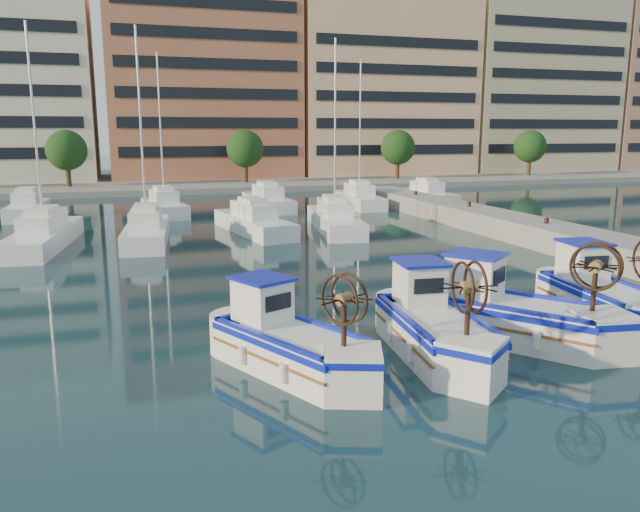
{
  "coord_description": "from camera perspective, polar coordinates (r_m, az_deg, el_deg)",
  "views": [
    {
      "loc": [
        -8.52,
        -14.12,
        6.1
      ],
      "look_at": [
        -1.74,
        7.69,
        1.5
      ],
      "focal_mm": 35.0,
      "sensor_mm": 36.0,
      "label": 1
    }
  ],
  "objects": [
    {
      "name": "fishing_boat_d",
      "position": [
        22.26,
        24.36,
        -3.29
      ],
      "size": [
        2.54,
        5.06,
        3.09
      ],
      "rotation": [
        0.0,
        0.0,
        -0.11
      ],
      "color": "white",
      "rests_on": "ground"
    },
    {
      "name": "fishing_boat_b",
      "position": [
        17.57,
        10.31,
        -6.2
      ],
      "size": [
        2.46,
        5.02,
        3.07
      ],
      "rotation": [
        0.0,
        0.0,
        -0.1
      ],
      "color": "white",
      "rests_on": "ground"
    },
    {
      "name": "fishing_boat_c",
      "position": [
        19.19,
        17.14,
        -4.92
      ],
      "size": [
        4.59,
        5.14,
        3.19
      ],
      "rotation": [
        0.0,
        0.0,
        0.65
      ],
      "color": "white",
      "rests_on": "ground"
    },
    {
      "name": "ground",
      "position": [
        17.59,
        13.15,
        -9.22
      ],
      "size": [
        300.0,
        300.0,
        0.0
      ],
      "primitive_type": "plane",
      "color": "#1B3E46",
      "rests_on": "ground"
    },
    {
      "name": "waterfront",
      "position": [
        81.28,
        -4.78,
        14.87
      ],
      "size": [
        180.0,
        40.0,
        25.6
      ],
      "color": "gray",
      "rests_on": "ground"
    },
    {
      "name": "yacht_marina",
      "position": [
        42.34,
        -9.78,
        3.65
      ],
      "size": [
        36.65,
        22.5,
        11.5
      ],
      "color": "white",
      "rests_on": "ground"
    },
    {
      "name": "quay",
      "position": [
        31.35,
        26.5,
        0.07
      ],
      "size": [
        3.0,
        60.0,
        1.2
      ],
      "primitive_type": "cube",
      "color": "gray",
      "rests_on": "ground"
    },
    {
      "name": "fishing_boat_a",
      "position": [
        16.17,
        -2.87,
        -7.74
      ],
      "size": [
        3.64,
        4.83,
        2.91
      ],
      "rotation": [
        0.0,
        0.0,
        0.45
      ],
      "color": "white",
      "rests_on": "ground"
    }
  ]
}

